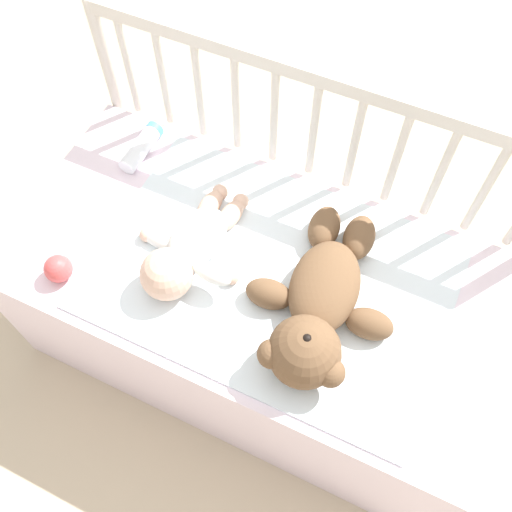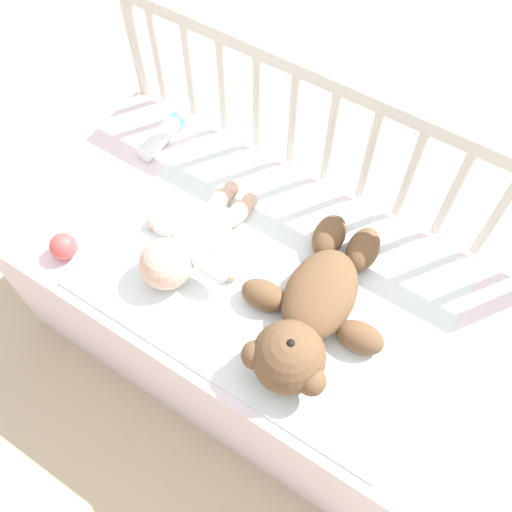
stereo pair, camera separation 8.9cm
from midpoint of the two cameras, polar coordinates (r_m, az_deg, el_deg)
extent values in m
plane|color=#C6B293|center=(1.82, 1.39, -8.73)|extent=(12.00, 12.00, 0.00)
cube|color=silver|center=(1.59, 1.58, -5.56)|extent=(1.24, 0.63, 0.48)
cylinder|color=beige|center=(1.83, -9.19, 14.51)|extent=(0.04, 0.04, 0.82)
cube|color=beige|center=(1.32, 10.29, 16.50)|extent=(1.21, 0.03, 0.04)
cylinder|color=beige|center=(1.64, -8.25, 19.08)|extent=(0.02, 0.02, 0.31)
cylinder|color=beige|center=(1.59, -5.04, 17.85)|extent=(0.02, 0.02, 0.31)
cylinder|color=beige|center=(1.54, -1.68, 16.48)|extent=(0.02, 0.02, 0.31)
cylinder|color=beige|center=(1.50, 1.83, 14.97)|extent=(0.02, 0.02, 0.31)
cylinder|color=beige|center=(1.46, 5.47, 13.33)|extent=(0.02, 0.02, 0.31)
cylinder|color=beige|center=(1.44, 9.22, 11.56)|extent=(0.02, 0.02, 0.31)
cylinder|color=beige|center=(1.42, 13.04, 9.68)|extent=(0.02, 0.02, 0.31)
cylinder|color=beige|center=(1.40, 16.90, 7.71)|extent=(0.02, 0.02, 0.31)
cylinder|color=beige|center=(1.40, 20.78, 5.69)|extent=(0.02, 0.02, 0.31)
cylinder|color=beige|center=(1.40, 24.63, 3.64)|extent=(0.02, 0.02, 0.31)
cube|color=white|center=(1.37, 3.46, -2.10)|extent=(0.84, 0.58, 0.01)
ellipsoid|color=brown|center=(1.31, 8.45, -3.81)|extent=(0.19, 0.26, 0.10)
sphere|color=brown|center=(1.21, 5.42, -10.15)|extent=(0.16, 0.16, 0.16)
sphere|color=tan|center=(1.17, 5.60, -9.42)|extent=(0.07, 0.07, 0.07)
sphere|color=black|center=(1.14, 5.71, -8.92)|extent=(0.02, 0.02, 0.02)
sphere|color=brown|center=(1.19, 7.74, -12.40)|extent=(0.06, 0.06, 0.06)
sphere|color=brown|center=(1.20, 2.11, -9.99)|extent=(0.06, 0.06, 0.06)
ellipsoid|color=brown|center=(1.29, 12.32, -8.07)|extent=(0.12, 0.08, 0.07)
ellipsoid|color=brown|center=(1.31, 2.72, -4.05)|extent=(0.12, 0.08, 0.07)
ellipsoid|color=brown|center=(1.40, 12.44, 0.55)|extent=(0.09, 0.13, 0.08)
ellipsoid|color=brown|center=(1.40, 9.13, 1.90)|extent=(0.09, 0.13, 0.08)
ellipsoid|color=white|center=(1.39, -3.48, 2.50)|extent=(0.14, 0.19, 0.08)
sphere|color=beige|center=(1.33, -7.15, -0.90)|extent=(0.12, 0.12, 0.12)
ellipsoid|color=white|center=(1.30, -2.74, -1.33)|extent=(0.10, 0.05, 0.04)
ellipsoid|color=white|center=(1.43, -7.44, 2.74)|extent=(0.10, 0.05, 0.04)
sphere|color=beige|center=(1.35, -0.75, -1.92)|extent=(0.04, 0.04, 0.04)
sphere|color=beige|center=(1.44, -8.47, 3.20)|extent=(0.04, 0.04, 0.04)
ellipsoid|color=beige|center=(1.44, -0.01, 4.25)|extent=(0.06, 0.10, 0.05)
ellipsoid|color=beige|center=(1.46, -1.95, 5.44)|extent=(0.06, 0.10, 0.05)
sphere|color=beige|center=(1.46, 1.16, 5.48)|extent=(0.04, 0.04, 0.04)
sphere|color=beige|center=(1.48, -0.76, 6.64)|extent=(0.04, 0.04, 0.04)
sphere|color=#DB4C4C|center=(1.44, -17.05, 0.84)|extent=(0.07, 0.07, 0.07)
cylinder|color=white|center=(1.61, -7.99, 11.54)|extent=(0.05, 0.15, 0.05)
cylinder|color=#4C99D8|center=(1.64, -6.41, 13.19)|extent=(0.05, 0.02, 0.05)
sphere|color=#EAC67F|center=(1.65, -6.07, 13.55)|extent=(0.04, 0.04, 0.04)
camera|label=1|loc=(0.04, -88.09, 3.28)|focal=40.00mm
camera|label=2|loc=(0.04, 91.91, -3.28)|focal=40.00mm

